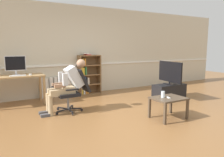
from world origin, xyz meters
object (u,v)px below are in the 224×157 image
(radiator, at_px, (56,87))
(person_seated, at_px, (67,84))
(keyboard, at_px, (18,76))
(imac_monitor, at_px, (15,64))
(spare_remote, at_px, (168,97))
(computer_desk, at_px, (17,80))
(bookshelf, at_px, (88,75))
(office_chair, at_px, (74,89))
(coffee_table, at_px, (168,101))
(tv_screen, at_px, (170,72))
(computer_mouse, at_px, (30,75))
(tv_stand, at_px, (169,92))
(drinking_glass, at_px, (163,94))

(radiator, height_order, person_seated, person_seated)
(keyboard, xyz_separation_m, person_seated, (0.90, -1.06, -0.12))
(imac_monitor, distance_m, spare_remote, 3.79)
(person_seated, distance_m, spare_remote, 2.20)
(computer_desk, distance_m, bookshelf, 2.06)
(office_chair, bearing_deg, coffee_table, 46.46)
(bookshelf, relative_size, spare_remote, 8.56)
(office_chair, bearing_deg, computer_desk, -137.49)
(bookshelf, height_order, office_chair, bookshelf)
(tv_screen, bearing_deg, computer_mouse, 74.13)
(computer_desk, xyz_separation_m, coffee_table, (2.59, -2.64, -0.27))
(bookshelf, xyz_separation_m, tv_stand, (1.73, -1.75, -0.39))
(computer_desk, height_order, bookshelf, bookshelf)
(computer_desk, height_order, person_seated, person_seated)
(computer_mouse, distance_m, spare_remote, 3.40)
(tv_stand, distance_m, tv_screen, 0.55)
(keyboard, relative_size, drinking_glass, 2.90)
(spare_remote, bearing_deg, computer_desk, 155.21)
(imac_monitor, xyz_separation_m, tv_screen, (3.77, -1.54, -0.28))
(tv_screen, bearing_deg, coffee_table, 140.20)
(person_seated, distance_m, tv_screen, 2.87)
(computer_mouse, relative_size, radiator, 0.11)
(computer_mouse, xyz_separation_m, spare_remote, (2.25, -2.54, -0.32))
(computer_desk, height_order, coffee_table, computer_desk)
(spare_remote, bearing_deg, computer_mouse, 152.84)
(keyboard, xyz_separation_m, bookshelf, (2.02, 0.43, -0.16))
(bookshelf, distance_m, tv_screen, 2.47)
(computer_desk, height_order, tv_screen, tv_screen)
(coffee_table, relative_size, drinking_glass, 5.17)
(tv_screen, relative_size, drinking_glass, 7.18)
(imac_monitor, bearing_deg, spare_remote, -46.93)
(imac_monitor, distance_m, drinking_glass, 3.68)
(computer_desk, xyz_separation_m, bookshelf, (2.04, 0.29, -0.04))
(imac_monitor, xyz_separation_m, radiator, (1.06, 0.31, -0.74))
(imac_monitor, xyz_separation_m, spare_remote, (2.56, -2.73, -0.59))
(tv_stand, bearing_deg, coffee_table, -135.10)
(radiator, bearing_deg, person_seated, -95.34)
(radiator, distance_m, drinking_glass, 3.30)
(imac_monitor, bearing_deg, computer_mouse, -32.54)
(office_chair, height_order, tv_stand, office_chair)
(radiator, xyz_separation_m, spare_remote, (1.49, -3.05, 0.16))
(coffee_table, height_order, spare_remote, spare_remote)
(bookshelf, height_order, radiator, bookshelf)
(computer_desk, relative_size, imac_monitor, 2.61)
(bookshelf, bearing_deg, spare_remote, -80.04)
(bookshelf, distance_m, coffee_table, 2.99)
(computer_mouse, xyz_separation_m, tv_screen, (3.46, -1.34, -0.01))
(bookshelf, height_order, drinking_glass, bookshelf)
(person_seated, relative_size, drinking_glass, 9.26)
(person_seated, bearing_deg, drinking_glass, 49.07)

